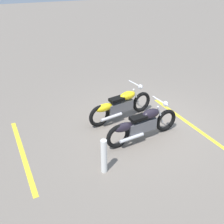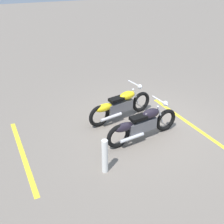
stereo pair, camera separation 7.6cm
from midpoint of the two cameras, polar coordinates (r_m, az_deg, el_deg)
The scene contains 6 objects.
ground_plane at distance 7.87m, azimuth 7.02°, elevation -2.62°, with size 60.00×60.00×0.00m, color slate.
motorcycle_bright_foreground at distance 7.85m, azimuth 1.39°, elevation 1.43°, with size 2.21×0.75×1.04m.
motorcycle_dark_foreground at distance 6.97m, azimuth 6.15°, elevation -2.69°, with size 2.22×0.66×1.04m.
bollard_post at distance 5.91m, azimuth -1.94°, elevation -9.58°, with size 0.14×0.14×0.86m, color white.
parking_stripe_near at distance 8.25m, azimuth 15.43°, elevation -1.90°, with size 3.20×0.12×0.01m, color yellow.
parking_stripe_mid at distance 7.03m, azimuth -19.08°, elevation -8.60°, with size 3.20×0.12×0.01m, color yellow.
Camera 2 is at (3.49, 5.71, 4.15)m, focal length 42.21 mm.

